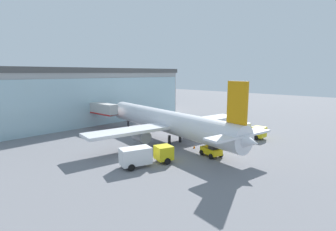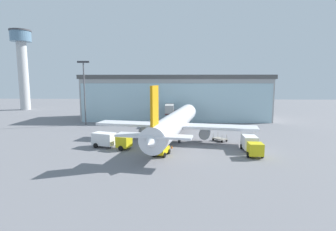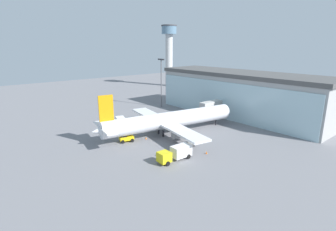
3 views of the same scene
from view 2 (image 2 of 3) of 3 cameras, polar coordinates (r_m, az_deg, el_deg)
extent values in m
plane|color=slate|center=(49.28, 1.17, -6.54)|extent=(240.00, 240.00, 0.00)
cube|color=#A1A1A1|center=(82.69, 1.73, 3.61)|extent=(55.61, 16.47, 12.44)
cube|color=#A7C9D4|center=(74.61, 1.70, 2.69)|extent=(54.37, 0.76, 11.20)
cube|color=#4D4D4D|center=(82.48, 1.75, 8.34)|extent=(56.73, 16.80, 1.20)
cube|color=beige|center=(72.63, 0.38, 1.66)|extent=(2.33, 11.64, 2.40)
cube|color=red|center=(72.75, 0.37, 0.84)|extent=(2.37, 11.65, 0.30)
cylinder|color=#4C4C51|center=(77.30, 0.45, -0.09)|extent=(0.70, 0.70, 3.27)
cylinder|color=beige|center=(122.80, -28.95, 7.49)|extent=(3.84, 3.84, 27.39)
cylinder|color=slate|center=(124.00, -29.43, 14.75)|extent=(7.85, 7.85, 4.00)
cylinder|color=#3F3F44|center=(124.34, -29.51, 15.80)|extent=(8.24, 8.24, 0.60)
cylinder|color=#59595E|center=(74.29, -17.71, 4.42)|extent=(0.36, 0.36, 16.67)
cube|color=#333338|center=(74.35, -17.98, 11.04)|extent=(3.20, 0.40, 0.50)
cylinder|color=silver|center=(53.57, 1.73, -1.42)|extent=(10.25, 35.54, 4.06)
cone|color=silver|center=(70.85, 4.44, 0.80)|extent=(4.53, 3.67, 4.06)
cone|color=silver|center=(36.68, -3.55, -5.70)|extent=(4.30, 4.58, 3.66)
cube|color=silver|center=(51.92, 1.35, -2.16)|extent=(32.03, 9.75, 0.50)
cube|color=silver|center=(37.48, -3.13, -4.45)|extent=(11.25, 4.31, 0.30)
cube|color=orange|center=(37.30, -2.97, 2.14)|extent=(0.92, 3.21, 5.71)
cylinder|color=gray|center=(54.13, -4.84, -3.24)|extent=(2.63, 3.52, 2.10)
cylinder|color=gray|center=(51.85, 8.03, -3.77)|extent=(2.63, 3.52, 2.10)
cylinder|color=black|center=(51.69, -0.20, -4.95)|extent=(0.50, 0.50, 1.60)
cylinder|color=black|center=(51.22, 2.47, -5.07)|extent=(0.50, 0.50, 1.60)
cylinder|color=black|center=(68.32, 4.05, -1.85)|extent=(0.40, 0.40, 1.60)
cube|color=yellow|center=(46.94, -9.56, -5.61)|extent=(2.79, 2.79, 1.90)
cube|color=white|center=(49.15, -13.79, -4.94)|extent=(4.50, 3.38, 2.20)
cylinder|color=black|center=(48.08, -8.86, -6.44)|extent=(0.95, 0.57, 0.90)
cylinder|color=black|center=(46.26, -10.24, -7.04)|extent=(0.95, 0.57, 0.90)
cylinder|color=black|center=(50.84, -13.96, -5.80)|extent=(0.95, 0.57, 0.90)
cylinder|color=black|center=(49.11, -15.45, -6.33)|extent=(0.95, 0.57, 0.90)
cube|color=yellow|center=(43.63, 18.49, -6.93)|extent=(2.27, 2.27, 1.90)
cube|color=white|center=(47.56, 17.27, -5.49)|extent=(2.33, 4.07, 2.20)
cylinder|color=black|center=(44.15, 19.84, -8.10)|extent=(0.33, 0.91, 0.90)
cylinder|color=black|center=(43.62, 17.03, -8.17)|extent=(0.33, 0.91, 0.90)
cylinder|color=black|center=(49.01, 18.22, -6.47)|extent=(0.33, 0.91, 0.90)
cylinder|color=black|center=(48.53, 15.69, -6.51)|extent=(0.33, 0.91, 0.90)
cube|color=#9E998C|center=(53.53, 11.22, -4.96)|extent=(3.05, 3.16, 0.16)
cylinder|color=black|center=(53.77, 9.80, -5.20)|extent=(0.38, 0.41, 0.44)
cylinder|color=#9E998C|center=(53.59, 9.82, -4.33)|extent=(0.08, 0.08, 0.90)
cylinder|color=black|center=(54.84, 10.80, -4.97)|extent=(0.38, 0.41, 0.44)
cylinder|color=#9E998C|center=(54.66, 10.82, -4.12)|extent=(0.08, 0.08, 0.90)
cylinder|color=black|center=(52.36, 11.64, -5.60)|extent=(0.38, 0.41, 0.44)
cylinder|color=#9E998C|center=(52.18, 11.67, -4.71)|extent=(0.08, 0.08, 0.90)
cylinder|color=black|center=(53.45, 12.63, -5.35)|extent=(0.38, 0.41, 0.44)
cylinder|color=#9E998C|center=(53.27, 12.66, -4.48)|extent=(0.08, 0.08, 0.90)
cube|color=yellow|center=(42.91, -1.46, -7.53)|extent=(2.65, 3.58, 0.90)
cube|color=#26262B|center=(42.09, -1.78, -6.50)|extent=(1.63, 1.36, 1.00)
cylinder|color=black|center=(44.35, -2.04, -7.63)|extent=(0.57, 0.87, 0.80)
cylinder|color=black|center=(43.75, 0.18, -7.84)|extent=(0.57, 0.87, 0.80)
cylinder|color=black|center=(42.35, -3.15, -8.38)|extent=(0.57, 0.87, 0.80)
cylinder|color=black|center=(41.72, -0.84, -8.62)|extent=(0.57, 0.87, 0.80)
cone|color=orange|center=(47.24, 0.85, -6.82)|extent=(0.36, 0.36, 0.55)
cone|color=orange|center=(53.45, 17.58, -5.47)|extent=(0.36, 0.36, 0.55)
camera|label=1|loc=(40.38, -58.14, 4.54)|focal=28.00mm
camera|label=3|loc=(49.81, 79.80, 12.53)|focal=28.00mm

